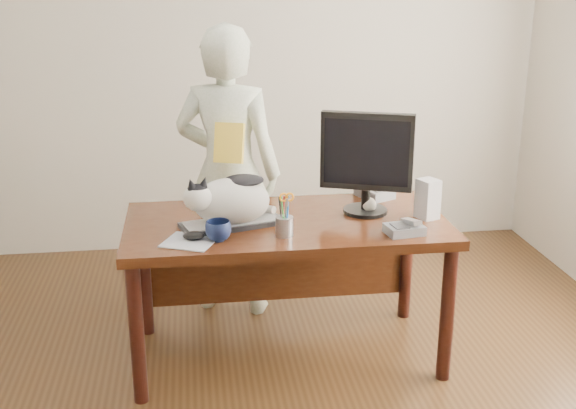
# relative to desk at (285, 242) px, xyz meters

# --- Properties ---
(room) EXTENTS (4.50, 4.50, 4.50)m
(room) POSITION_rel_desk_xyz_m (0.00, -0.68, 0.75)
(room) COLOR black
(room) RESTS_ON ground
(desk) EXTENTS (1.60, 0.80, 0.75)m
(desk) POSITION_rel_desk_xyz_m (0.00, 0.00, 0.00)
(desk) COLOR black
(desk) RESTS_ON ground
(keyboard) EXTENTS (0.53, 0.32, 0.03)m
(keyboard) POSITION_rel_desk_xyz_m (-0.28, -0.12, 0.16)
(keyboard) COLOR black
(keyboard) RESTS_ON desk
(cat) EXTENTS (0.47, 0.34, 0.27)m
(cat) POSITION_rel_desk_xyz_m (-0.29, -0.13, 0.29)
(cat) COLOR silver
(cat) RESTS_ON keyboard
(monitor) EXTENTS (0.45, 0.29, 0.52)m
(monitor) POSITION_rel_desk_xyz_m (0.41, -0.03, 0.44)
(monitor) COLOR black
(monitor) RESTS_ON desk
(pen_cup) EXTENTS (0.09, 0.09, 0.21)m
(pen_cup) POSITION_rel_desk_xyz_m (-0.04, -0.29, 0.21)
(pen_cup) COLOR #97969C
(pen_cup) RESTS_ON desk
(mousepad) EXTENTS (0.29, 0.28, 0.01)m
(mousepad) POSITION_rel_desk_xyz_m (-0.48, -0.31, 0.15)
(mousepad) COLOR #A9ACB5
(mousepad) RESTS_ON desk
(mouse) EXTENTS (0.12, 0.10, 0.04)m
(mouse) POSITION_rel_desk_xyz_m (-0.46, -0.29, 0.17)
(mouse) COLOR black
(mouse) RESTS_ON mousepad
(coffee_mug) EXTENTS (0.17, 0.17, 0.09)m
(coffee_mug) POSITION_rel_desk_xyz_m (-0.35, -0.31, 0.20)
(coffee_mug) COLOR #0D1636
(coffee_mug) RESTS_ON desk
(phone) EXTENTS (0.19, 0.17, 0.08)m
(phone) POSITION_rel_desk_xyz_m (0.53, -0.34, 0.17)
(phone) COLOR #5A5A5F
(phone) RESTS_ON desk
(speaker) EXTENTS (0.12, 0.13, 0.20)m
(speaker) POSITION_rel_desk_xyz_m (0.70, -0.13, 0.25)
(speaker) COLOR #A7A6A9
(speaker) RESTS_ON desk
(baseball) EXTENTS (0.08, 0.08, 0.08)m
(baseball) POSITION_rel_desk_xyz_m (0.44, -0.01, 0.19)
(baseball) COLOR beige
(baseball) RESTS_ON desk
(book_stack) EXTENTS (0.21, 0.16, 0.07)m
(book_stack) POSITION_rel_desk_xyz_m (-0.23, 0.24, 0.18)
(book_stack) COLOR #4F1A15
(book_stack) RESTS_ON desk
(calculator) EXTENTS (0.21, 0.23, 0.06)m
(calculator) POSITION_rel_desk_xyz_m (0.53, 0.24, 0.18)
(calculator) COLOR #5A5A5F
(calculator) RESTS_ON desk
(person) EXTENTS (0.71, 0.58, 1.68)m
(person) POSITION_rel_desk_xyz_m (-0.25, 0.53, 0.24)
(person) COLOR white
(person) RESTS_ON ground
(held_book) EXTENTS (0.18, 0.14, 0.22)m
(held_book) POSITION_rel_desk_xyz_m (-0.25, 0.36, 0.45)
(held_book) COLOR gold
(held_book) RESTS_ON person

